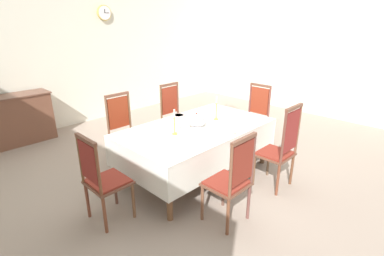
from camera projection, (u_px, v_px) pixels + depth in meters
The scene contains 20 objects.
ground at pixel (193, 173), 4.35m from camera, with size 8.18×6.69×0.04m, color #A39082.
back_wall at pixel (76, 41), 5.95m from camera, with size 8.18×0.08×3.48m, color silver.
right_wall at pixel (321, 39), 6.50m from camera, with size 0.08×6.69×3.48m, color silver.
dining_table at pixel (197, 132), 4.07m from camera, with size 2.16×1.23×0.74m.
tablecloth at pixel (197, 134), 4.08m from camera, with size 2.18×1.25×0.43m.
chair_south_a at pixel (231, 179), 3.08m from camera, with size 0.44×0.42×1.06m.
chair_north_a at pixel (124, 130), 4.41m from camera, with size 0.44×0.42×1.12m.
chair_south_b at pixel (280, 147), 3.76m from camera, with size 0.44×0.42×1.17m.
chair_north_b at pixel (175, 115), 5.11m from camera, with size 0.44×0.42×1.11m.
chair_head_west at pixel (102, 178), 3.12m from camera, with size 0.42×0.44×1.05m.
chair_head_east at pixel (255, 116), 5.10m from camera, with size 0.42×0.44×1.10m.
soup_tureen at pixel (196, 120), 4.00m from camera, with size 0.25×0.25×0.21m.
candlestick_west at pixel (175, 125), 3.71m from camera, with size 0.07×0.07×0.34m.
candlestick_east at pixel (216, 110), 4.27m from camera, with size 0.07×0.07×0.36m.
bowl_near_left at pixel (227, 133), 3.74m from camera, with size 0.16×0.16×0.04m.
bowl_near_right at pixel (179, 116), 4.42m from camera, with size 0.18×0.18×0.04m.
spoon_primary at pixel (230, 132), 3.84m from camera, with size 0.03×0.18×0.01m.
spoon_secondary at pixel (183, 115), 4.52m from camera, with size 0.06×0.17×0.01m.
sideboard at pixel (9, 121), 5.15m from camera, with size 1.44×0.48×0.90m.
mounted_clock at pixel (104, 13), 6.16m from camera, with size 0.31×0.06×0.31m.
Camera 1 is at (-2.76, -2.67, 2.14)m, focal length 27.00 mm.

